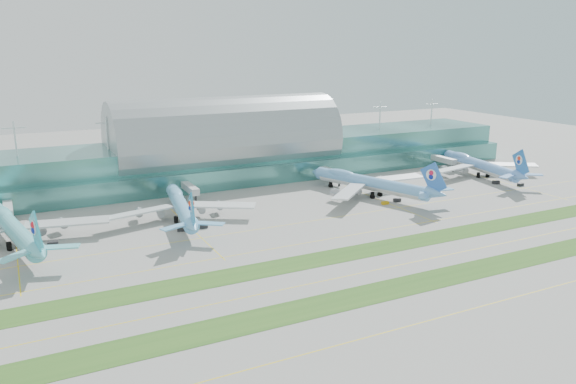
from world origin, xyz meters
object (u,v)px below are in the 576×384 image
terminal (226,151)px  airliner_c (369,182)px  airliner_b (181,206)px  airliner_a (14,228)px  airliner_d (479,164)px

terminal → airliner_c: size_ratio=4.63×
terminal → airliner_b: terminal is taller
airliner_a → airliner_b: bearing=-7.6°
airliner_d → terminal: bearing=165.0°
airliner_a → airliner_c: airliner_c is taller
terminal → airliner_c: (46.76, -65.69, -7.79)m
airliner_b → airliner_a: bearing=-168.2°
terminal → airliner_a: bearing=-147.5°
terminal → airliner_a: (-104.55, -66.56, -7.90)m
airliner_d → airliner_a: bearing=-167.8°
airliner_a → airliner_d: (228.79, 8.85, -0.06)m
terminal → airliner_d: terminal is taller
airliner_c → airliner_a: bearing=161.0°
terminal → airliner_c: bearing=-54.6°
airliner_b → airliner_c: 89.97m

